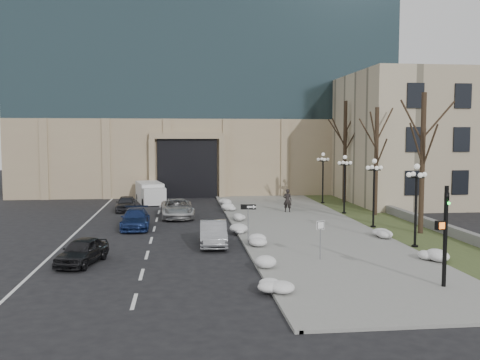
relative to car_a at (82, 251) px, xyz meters
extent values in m
plane|color=black|center=(9.53, -4.32, -0.65)|extent=(160.00, 160.00, 0.00)
cube|color=gray|center=(13.03, 9.68, -0.59)|extent=(9.00, 40.00, 0.12)
cube|color=gray|center=(8.53, 9.68, -0.58)|extent=(0.30, 40.00, 0.14)
cube|color=#3E4B25|center=(19.53, 9.68, -0.60)|extent=(4.00, 40.00, 0.10)
cube|color=slate|center=(21.53, 11.68, -0.30)|extent=(0.50, 30.00, 0.70)
cube|color=tan|center=(7.53, 37.68, 3.35)|extent=(40.00, 20.00, 8.00)
cube|color=black|center=(5.53, 28.68, 2.35)|extent=(6.00, 2.50, 6.00)
cube|color=tan|center=(5.53, 27.28, 5.65)|extent=(7.50, 0.60, 0.60)
cube|color=tan|center=(2.03, 27.28, 2.35)|extent=(0.60, 0.60, 6.00)
cube|color=tan|center=(9.03, 27.28, 2.35)|extent=(0.60, 0.60, 6.00)
cube|color=slate|center=(7.53, 39.68, 21.35)|extent=(40.00, 24.00, 28.00)
cube|color=#C5B694|center=(31.53, 23.68, 5.35)|extent=(22.00, 18.00, 12.00)
cube|color=black|center=(23.53, 14.68, 1.85)|extent=(1.40, 0.25, 2.00)
cube|color=black|center=(27.53, 14.68, 1.85)|extent=(1.40, 0.25, 2.00)
cube|color=black|center=(23.53, 14.68, 5.35)|extent=(1.40, 0.25, 2.00)
cube|color=black|center=(27.53, 14.68, 5.35)|extent=(1.40, 0.25, 2.00)
cube|color=black|center=(23.53, 14.68, 8.85)|extent=(1.40, 0.25, 2.00)
cube|color=black|center=(27.53, 14.68, 8.85)|extent=(1.40, 0.25, 2.00)
imported|color=black|center=(0.00, 0.00, 0.00)|extent=(2.46, 4.07, 1.29)
imported|color=#989B9F|center=(6.67, 3.71, 0.06)|extent=(1.66, 4.37, 1.42)
imported|color=navy|center=(1.76, 9.95, 0.02)|extent=(2.02, 4.67, 1.34)
imported|color=#B5B5B5|center=(4.56, 14.50, 0.08)|extent=(2.69, 5.34, 1.45)
imported|color=#2F2F34|center=(0.28, 18.66, 0.00)|extent=(1.58, 3.81, 1.29)
imported|color=black|center=(13.45, 15.84, 0.41)|extent=(0.80, 0.65, 1.88)
cube|color=silver|center=(1.89, 24.63, 0.30)|extent=(2.97, 5.04, 1.89)
cube|color=silver|center=(2.45, 21.85, 0.20)|extent=(2.24, 1.87, 1.51)
cylinder|color=black|center=(1.49, 21.85, -0.32)|extent=(0.36, 0.69, 0.66)
cylinder|color=black|center=(3.34, 22.22, -0.32)|extent=(0.36, 0.69, 0.66)
cylinder|color=black|center=(0.69, 25.83, -0.32)|extent=(0.36, 0.69, 0.66)
cylinder|color=black|center=(2.54, 26.20, -0.32)|extent=(0.36, 0.69, 0.66)
cylinder|color=slate|center=(8.63, 3.27, 0.54)|extent=(0.05, 0.05, 2.36)
cube|color=black|center=(8.63, 3.27, 1.63)|extent=(0.86, 0.13, 0.29)
cube|color=white|center=(8.77, 3.23, 1.63)|extent=(0.41, 0.06, 0.11)
cone|color=white|center=(8.99, 3.20, 1.63)|extent=(0.23, 0.26, 0.24)
cylinder|color=slate|center=(11.75, -0.81, 0.37)|extent=(0.06, 0.06, 2.03)
cube|color=white|center=(11.75, -0.81, 1.20)|extent=(0.44, 0.13, 0.44)
cube|color=black|center=(11.75, -0.83, 1.20)|extent=(0.38, 0.10, 0.39)
cube|color=white|center=(11.75, -0.83, 1.20)|extent=(0.33, 0.08, 0.33)
cylinder|color=black|center=(15.56, -6.05, 1.49)|extent=(0.17, 0.17, 4.27)
cylinder|color=black|center=(15.56, -6.05, -0.59)|extent=(0.53, 0.53, 0.11)
imported|color=black|center=(15.56, -6.05, 2.88)|extent=(0.35, 0.97, 0.19)
sphere|color=#19E533|center=(15.59, -6.21, 2.93)|extent=(0.13, 0.13, 0.13)
cube|color=black|center=(15.29, -6.11, 2.02)|extent=(0.41, 0.29, 0.37)
cube|color=orange|center=(15.32, -6.22, 2.02)|extent=(0.27, 0.08, 0.27)
ellipsoid|color=white|center=(8.68, -5.83, -0.35)|extent=(1.10, 1.60, 0.36)
ellipsoid|color=white|center=(8.70, -1.78, -0.35)|extent=(1.10, 1.60, 0.36)
ellipsoid|color=white|center=(9.05, 3.14, -0.35)|extent=(1.10, 1.60, 0.36)
ellipsoid|color=white|center=(8.82, 7.08, -0.35)|extent=(1.10, 1.60, 0.36)
ellipsoid|color=white|center=(8.98, 12.02, -0.35)|extent=(1.10, 1.60, 0.36)
ellipsoid|color=white|center=(8.90, 16.63, -0.35)|extent=(1.10, 1.60, 0.36)
ellipsoid|color=white|center=(8.84, 21.01, -0.35)|extent=(1.10, 1.60, 0.36)
ellipsoid|color=white|center=(17.38, -1.84, -0.35)|extent=(1.10, 1.60, 0.36)
ellipsoid|color=white|center=(17.16, 4.40, -0.35)|extent=(1.10, 1.60, 0.36)
cylinder|color=black|center=(17.83, 1.68, -0.55)|extent=(0.36, 0.36, 0.20)
cylinder|color=black|center=(17.83, 1.68, 1.35)|extent=(0.14, 0.14, 4.00)
cylinder|color=black|center=(17.83, 1.68, 3.35)|extent=(0.10, 0.90, 0.10)
cylinder|color=black|center=(17.83, 1.68, 3.35)|extent=(0.90, 0.10, 0.10)
sphere|color=white|center=(17.83, 1.68, 3.95)|extent=(0.32, 0.32, 0.32)
sphere|color=white|center=(18.28, 1.68, 3.50)|extent=(0.28, 0.28, 0.28)
sphere|color=white|center=(17.38, 1.68, 3.50)|extent=(0.28, 0.28, 0.28)
sphere|color=white|center=(17.83, 2.13, 3.50)|extent=(0.28, 0.28, 0.28)
sphere|color=white|center=(17.83, 1.23, 3.50)|extent=(0.28, 0.28, 0.28)
cylinder|color=black|center=(17.83, 8.18, -0.55)|extent=(0.36, 0.36, 0.20)
cylinder|color=black|center=(17.83, 8.18, 1.35)|extent=(0.14, 0.14, 4.00)
cylinder|color=black|center=(17.83, 8.18, 3.35)|extent=(0.10, 0.90, 0.10)
cylinder|color=black|center=(17.83, 8.18, 3.35)|extent=(0.90, 0.10, 0.10)
sphere|color=white|center=(17.83, 8.18, 3.95)|extent=(0.32, 0.32, 0.32)
sphere|color=white|center=(18.28, 8.18, 3.50)|extent=(0.28, 0.28, 0.28)
sphere|color=white|center=(17.38, 8.18, 3.50)|extent=(0.28, 0.28, 0.28)
sphere|color=white|center=(17.83, 8.63, 3.50)|extent=(0.28, 0.28, 0.28)
sphere|color=white|center=(17.83, 7.73, 3.50)|extent=(0.28, 0.28, 0.28)
cylinder|color=black|center=(17.83, 14.68, -0.55)|extent=(0.36, 0.36, 0.20)
cylinder|color=black|center=(17.83, 14.68, 1.35)|extent=(0.14, 0.14, 4.00)
cylinder|color=black|center=(17.83, 14.68, 3.35)|extent=(0.10, 0.90, 0.10)
cylinder|color=black|center=(17.83, 14.68, 3.35)|extent=(0.90, 0.10, 0.10)
sphere|color=white|center=(17.83, 14.68, 3.95)|extent=(0.32, 0.32, 0.32)
sphere|color=white|center=(18.28, 14.68, 3.50)|extent=(0.28, 0.28, 0.28)
sphere|color=white|center=(17.38, 14.68, 3.50)|extent=(0.28, 0.28, 0.28)
sphere|color=white|center=(17.83, 15.13, 3.50)|extent=(0.28, 0.28, 0.28)
sphere|color=white|center=(17.83, 14.23, 3.50)|extent=(0.28, 0.28, 0.28)
cylinder|color=black|center=(17.83, 21.18, -0.55)|extent=(0.36, 0.36, 0.20)
cylinder|color=black|center=(17.83, 21.18, 1.35)|extent=(0.14, 0.14, 4.00)
cylinder|color=black|center=(17.83, 21.18, 3.35)|extent=(0.10, 0.90, 0.10)
cylinder|color=black|center=(17.83, 21.18, 3.35)|extent=(0.90, 0.10, 0.10)
sphere|color=white|center=(17.83, 21.18, 3.95)|extent=(0.32, 0.32, 0.32)
sphere|color=white|center=(18.28, 21.18, 3.50)|extent=(0.28, 0.28, 0.28)
sphere|color=white|center=(17.38, 21.18, 3.50)|extent=(0.28, 0.28, 0.28)
sphere|color=white|center=(17.83, 21.63, 3.50)|extent=(0.28, 0.28, 0.28)
sphere|color=white|center=(17.83, 20.73, 3.50)|extent=(0.28, 0.28, 0.28)
cylinder|color=black|center=(20.03, 5.68, 3.85)|extent=(0.32, 0.32, 9.00)
cylinder|color=black|center=(20.03, 13.68, 3.60)|extent=(0.32, 0.32, 8.50)
cylinder|color=black|center=(20.03, 21.68, 4.10)|extent=(0.32, 0.32, 9.50)
camera|label=1|loc=(4.83, -26.50, 5.65)|focal=40.00mm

